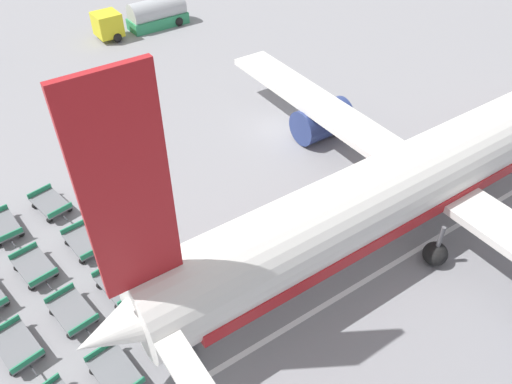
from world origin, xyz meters
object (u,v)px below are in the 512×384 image
(airplane, at_px, (445,164))
(baggage_dolly_row_mid_a_col_a, at_px, (3,227))
(baggage_dolly_row_mid_a_col_b, at_px, (35,267))
(baggage_dolly_row_mid_a_col_c, at_px, (73,312))
(baggage_dolly_row_mid_a_col_d, at_px, (115,373))
(baggage_dolly_row_mid_b_col_d, at_px, (168,337))
(baggage_dolly_row_mid_b_col_a, at_px, (51,204))
(baggage_dolly_row_near_col_c, at_px, (17,347))
(baggage_dolly_row_mid_b_col_b, at_px, (85,242))
(baggage_dolly_row_mid_b_col_c, at_px, (119,285))
(fuel_tanker_secondary, at_px, (147,16))

(airplane, bearing_deg, baggage_dolly_row_mid_a_col_a, -127.89)
(baggage_dolly_row_mid_a_col_b, xyz_separation_m, baggage_dolly_row_mid_a_col_c, (4.05, 0.16, 0.00))
(baggage_dolly_row_mid_a_col_c, bearing_deg, baggage_dolly_row_mid_a_col_b, -177.73)
(baggage_dolly_row_mid_a_col_d, bearing_deg, baggage_dolly_row_mid_b_col_d, 88.58)
(airplane, height_order, baggage_dolly_row_mid_b_col_a, airplane)
(baggage_dolly_row_near_col_c, bearing_deg, baggage_dolly_row_mid_a_col_d, 32.59)
(baggage_dolly_row_near_col_c, bearing_deg, baggage_dolly_row_mid_b_col_a, 146.36)
(baggage_dolly_row_mid_b_col_b, distance_m, baggage_dolly_row_mid_b_col_c, 4.00)
(fuel_tanker_secondary, height_order, baggage_dolly_row_mid_b_col_c, fuel_tanker_secondary)
(baggage_dolly_row_near_col_c, xyz_separation_m, baggage_dolly_row_mid_b_col_a, (-8.34, 5.55, 0.00))
(fuel_tanker_secondary, distance_m, baggage_dolly_row_mid_b_col_c, 34.41)
(baggage_dolly_row_near_col_c, relative_size, baggage_dolly_row_mid_a_col_d, 1.00)
(baggage_dolly_row_mid_b_col_d, bearing_deg, baggage_dolly_row_mid_a_col_b, -161.30)
(baggage_dolly_row_mid_a_col_a, bearing_deg, baggage_dolly_row_mid_b_col_b, 34.00)
(baggage_dolly_row_mid_a_col_d, distance_m, baggage_dolly_row_mid_b_col_d, 2.80)
(airplane, xyz_separation_m, baggage_dolly_row_mid_a_col_d, (-3.29, -20.26, -3.05))
(baggage_dolly_row_mid_a_col_c, bearing_deg, baggage_dolly_row_mid_a_col_d, -1.50)
(baggage_dolly_row_mid_a_col_d, bearing_deg, airplane, 80.78)
(baggage_dolly_row_mid_a_col_b, distance_m, baggage_dolly_row_mid_a_col_d, 8.34)
(airplane, relative_size, baggage_dolly_row_mid_b_col_d, 12.99)
(baggage_dolly_row_near_col_c, height_order, baggage_dolly_row_mid_a_col_d, same)
(baggage_dolly_row_mid_a_col_c, xyz_separation_m, baggage_dolly_row_mid_b_col_b, (-3.92, 2.72, 0.00))
(fuel_tanker_secondary, height_order, baggage_dolly_row_mid_a_col_d, fuel_tanker_secondary)
(baggage_dolly_row_near_col_c, relative_size, baggage_dolly_row_mid_b_col_d, 1.00)
(baggage_dolly_row_mid_b_col_b, bearing_deg, baggage_dolly_row_mid_b_col_d, -0.24)
(airplane, height_order, baggage_dolly_row_mid_a_col_c, airplane)
(baggage_dolly_row_mid_a_col_b, height_order, baggage_dolly_row_mid_b_col_c, same)
(baggage_dolly_row_mid_a_col_d, bearing_deg, baggage_dolly_row_mid_b_col_c, 147.57)
(airplane, distance_m, baggage_dolly_row_mid_b_col_a, 23.75)
(airplane, bearing_deg, baggage_dolly_row_mid_b_col_d, -100.45)
(baggage_dolly_row_mid_b_col_a, relative_size, baggage_dolly_row_mid_b_col_d, 1.00)
(baggage_dolly_row_mid_b_col_b, bearing_deg, baggage_dolly_row_mid_a_col_b, -92.67)
(airplane, height_order, baggage_dolly_row_mid_a_col_a, airplane)
(baggage_dolly_row_mid_a_col_b, relative_size, baggage_dolly_row_mid_a_col_d, 1.00)
(baggage_dolly_row_mid_a_col_c, height_order, baggage_dolly_row_mid_b_col_a, same)
(baggage_dolly_row_mid_b_col_b, height_order, baggage_dolly_row_mid_b_col_c, same)
(fuel_tanker_secondary, relative_size, baggage_dolly_row_mid_a_col_b, 2.97)
(baggage_dolly_row_mid_b_col_a, distance_m, baggage_dolly_row_mid_b_col_c, 8.36)
(baggage_dolly_row_mid_b_col_b, xyz_separation_m, baggage_dolly_row_mid_b_col_d, (8.27, -0.03, 0.00))
(fuel_tanker_secondary, relative_size, baggage_dolly_row_mid_a_col_a, 2.95)
(baggage_dolly_row_near_col_c, bearing_deg, baggage_dolly_row_mid_b_col_c, 89.77)
(fuel_tanker_secondary, height_order, baggage_dolly_row_mid_a_col_a, fuel_tanker_secondary)
(baggage_dolly_row_mid_a_col_a, relative_size, baggage_dolly_row_mid_b_col_b, 1.00)
(baggage_dolly_row_near_col_c, bearing_deg, airplane, 71.87)
(baggage_dolly_row_mid_a_col_c, bearing_deg, baggage_dolly_row_near_col_c, -88.85)
(baggage_dolly_row_mid_a_col_b, bearing_deg, baggage_dolly_row_mid_a_col_d, 0.33)
(baggage_dolly_row_mid_a_col_d, height_order, baggage_dolly_row_mid_b_col_a, same)
(baggage_dolly_row_mid_a_col_b, relative_size, baggage_dolly_row_mid_b_col_c, 1.00)
(baggage_dolly_row_mid_a_col_b, bearing_deg, airplane, 60.21)
(baggage_dolly_row_mid_a_col_d, height_order, baggage_dolly_row_mid_b_col_b, same)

